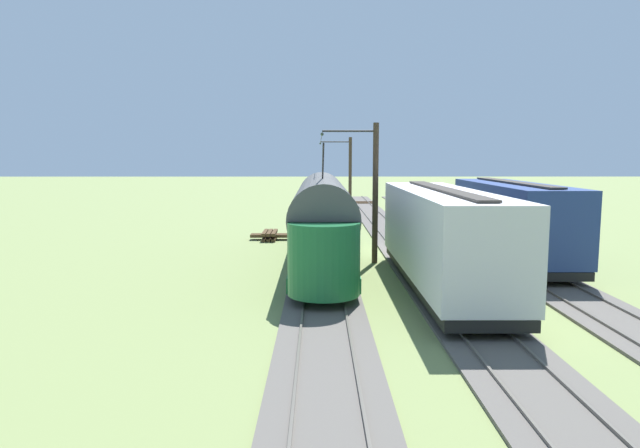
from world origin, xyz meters
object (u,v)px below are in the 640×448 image
(boxcar_adjacent, at_px, (442,236))
(coach_far_siding, at_px, (512,220))
(vintage_streetcar, at_px, (322,220))
(catenary_pole_mid_near, at_px, (374,191))
(spare_tie_stack, at_px, (270,235))
(catenary_pole_foreground, at_px, (349,175))
(switch_stand, at_px, (475,221))

(boxcar_adjacent, xyz_separation_m, coach_far_siding, (-4.67, -5.52, -0.00))
(vintage_streetcar, height_order, catenary_pole_mid_near, catenary_pole_mid_near)
(catenary_pole_mid_near, distance_m, spare_tie_stack, 10.17)
(catenary_pole_mid_near, xyz_separation_m, spare_tie_stack, (5.77, -7.68, -3.32))
(coach_far_siding, bearing_deg, catenary_pole_foreground, -72.36)
(catenary_pole_foreground, relative_size, spare_tie_stack, 2.86)
(coach_far_siding, bearing_deg, vintage_streetcar, 4.93)
(catenary_pole_foreground, bearing_deg, coach_far_siding, 107.64)
(catenary_pole_foreground, bearing_deg, catenary_pole_mid_near, 90.00)
(catenary_pole_foreground, relative_size, switch_stand, 5.55)
(boxcar_adjacent, xyz_separation_m, catenary_pole_mid_near, (2.15, -5.55, 1.42))
(switch_stand, height_order, spare_tie_stack, switch_stand)
(boxcar_adjacent, bearing_deg, catenary_pole_mid_near, -68.79)
(spare_tie_stack, bearing_deg, vintage_streetcar, 110.89)
(vintage_streetcar, bearing_deg, catenary_pole_foreground, -96.47)
(boxcar_adjacent, relative_size, catenary_pole_foreground, 1.92)
(boxcar_adjacent, relative_size, spare_tie_stack, 5.48)
(vintage_streetcar, height_order, catenary_pole_foreground, catenary_pole_foreground)
(catenary_pole_foreground, bearing_deg, boxcar_adjacent, 94.57)
(coach_far_siding, distance_m, switch_stand, 12.04)
(vintage_streetcar, distance_m, catenary_pole_mid_near, 2.97)
(vintage_streetcar, bearing_deg, spare_tie_stack, -69.11)
(vintage_streetcar, relative_size, switch_stand, 13.62)
(catenary_pole_mid_near, bearing_deg, coach_far_siding, 179.74)
(coach_far_siding, height_order, spare_tie_stack, coach_far_siding)
(catenary_pole_mid_near, distance_m, switch_stand, 14.78)
(switch_stand, bearing_deg, vintage_streetcar, 49.23)
(coach_far_siding, distance_m, spare_tie_stack, 14.89)
(boxcar_adjacent, distance_m, coach_far_siding, 7.23)
(coach_far_siding, relative_size, catenary_pole_mid_near, 1.66)
(boxcar_adjacent, distance_m, catenary_pole_mid_near, 6.12)
(boxcar_adjacent, height_order, catenary_pole_foreground, catenary_pole_foreground)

